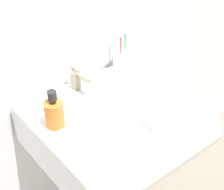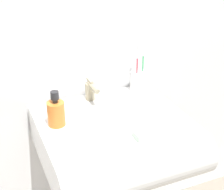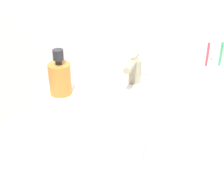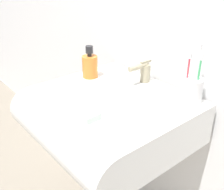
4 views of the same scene
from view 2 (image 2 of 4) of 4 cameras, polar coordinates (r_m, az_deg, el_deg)
The scene contains 6 objects.
wall_back at distance 1.50m, azimuth -4.45°, elevation 14.69°, with size 5.00×0.05×2.40m, color white.
sink_basin at distance 1.39m, azimuth 0.90°, elevation -7.96°, with size 0.59×0.56×0.17m.
faucet at distance 1.51m, azimuth -3.55°, elevation 0.81°, with size 0.04×0.12×0.09m.
toothbrush_cup at distance 1.60m, azimuth 4.53°, elevation 2.39°, with size 0.08×0.08×0.22m.
soap_bottle at distance 1.34m, azimuth -9.28°, elevation -2.88°, with size 0.07×0.07×0.14m.
bar_soap at distance 1.27m, azimuth 5.71°, elevation -6.56°, with size 0.09×0.06×0.02m, color silver.
Camera 2 is at (-0.47, -1.11, 1.51)m, focal length 55.00 mm.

